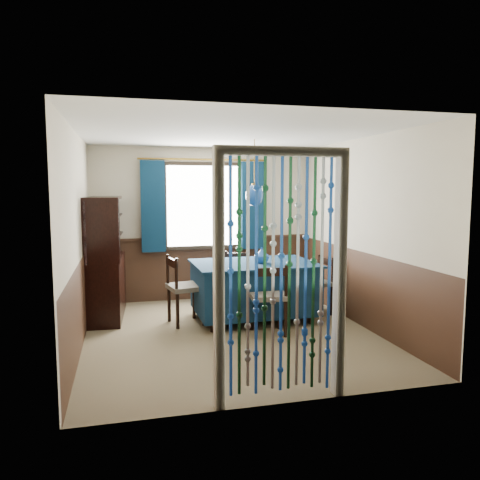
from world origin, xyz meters
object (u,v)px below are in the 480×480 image
object	(u,v)px
sideboard	(105,276)
vase_table	(262,256)
pendant_lamp	(254,195)
chair_near	(269,297)
vase_sideboard	(110,248)
chair_right	(318,283)
dining_table	(254,287)
bowl_shelf	(108,235)
chair_left	(184,288)
chair_far	(238,278)

from	to	relation	value
sideboard	vase_table	world-z (taller)	sideboard
vase_table	pendant_lamp	bearing A→B (deg)	143.94
chair_near	vase_table	xyz separation A→B (m)	(0.10, 0.63, 0.43)
vase_sideboard	sideboard	bearing A→B (deg)	-103.15
chair_right	vase_sideboard	distance (m)	3.11
dining_table	chair_near	world-z (taller)	chair_near
chair_right	bowl_shelf	bearing A→B (deg)	71.38
chair_near	chair_left	world-z (taller)	chair_left
chair_far	pendant_lamp	xyz separation A→B (m)	(0.07, -0.69, 1.29)
dining_table	chair_far	bearing A→B (deg)	94.37
chair_near	chair_left	size ratio (longest dim) A/B	0.97
dining_table	vase_sideboard	distance (m)	2.21
vase_table	vase_sideboard	distance (m)	2.27
sideboard	bowl_shelf	world-z (taller)	sideboard
chair_far	bowl_shelf	world-z (taller)	bowl_shelf
chair_left	vase_table	world-z (taller)	vase_table
chair_right	sideboard	world-z (taller)	sideboard
bowl_shelf	chair_far	bearing A→B (deg)	7.90
chair_far	sideboard	world-z (taller)	sideboard
chair_far	vase_sideboard	size ratio (longest dim) A/B	4.21
chair_near	chair_far	xyz separation A→B (m)	(-0.06, 1.39, -0.02)
chair_far	bowl_shelf	distance (m)	2.05
sideboard	chair_near	bearing A→B (deg)	-29.94
chair_right	dining_table	bearing A→B (deg)	82.19
sideboard	pendant_lamp	bearing A→B (deg)	-13.89
sideboard	dining_table	bearing A→B (deg)	-13.89
chair_left	vase_table	bearing A→B (deg)	74.26
dining_table	vase_table	size ratio (longest dim) A/B	8.62
chair_far	dining_table	bearing A→B (deg)	104.96
chair_far	pendant_lamp	size ratio (longest dim) A/B	0.96
chair_near	chair_right	distance (m)	1.26
chair_left	chair_right	xyz separation A→B (m)	(1.97, 0.05, -0.05)
pendant_lamp	vase_table	xyz separation A→B (m)	(0.09, -0.07, -0.84)
dining_table	chair_right	size ratio (longest dim) A/B	2.01
chair_right	sideboard	xyz separation A→B (m)	(-3.01, 0.57, 0.15)
dining_table	sideboard	bearing A→B (deg)	161.31
chair_far	chair_right	distance (m)	1.23
vase_table	chair_far	bearing A→B (deg)	101.80
dining_table	chair_right	bearing A→B (deg)	2.76
sideboard	chair_far	bearing A→B (deg)	5.10
chair_near	dining_table	bearing A→B (deg)	95.54
chair_far	chair_right	xyz separation A→B (m)	(1.06, -0.62, -0.01)
chair_far	pendant_lamp	world-z (taller)	pendant_lamp
dining_table	chair_far	distance (m)	0.69
chair_right	sideboard	size ratio (longest dim) A/B	0.49
chair_left	chair_right	distance (m)	1.98
sideboard	vase_sideboard	distance (m)	0.45
chair_left	pendant_lamp	distance (m)	1.59
bowl_shelf	sideboard	bearing A→B (deg)	105.71
dining_table	sideboard	distance (m)	2.12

